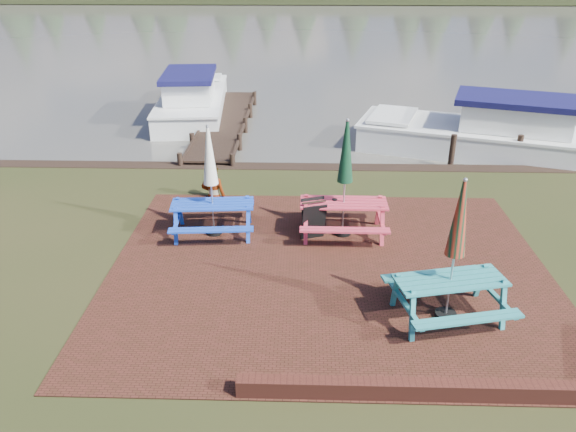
{
  "coord_description": "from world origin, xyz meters",
  "views": [
    {
      "loc": [
        -0.55,
        -8.96,
        6.01
      ],
      "look_at": [
        -0.86,
        1.47,
        1.0
      ],
      "focal_mm": 35.0,
      "sensor_mm": 36.0,
      "label": 1
    }
  ],
  "objects_px": {
    "picnic_table_red": "(344,197)",
    "person": "(212,166)",
    "picnic_table_teal": "(452,273)",
    "picnic_table_blue": "(212,198)",
    "jetty": "(225,123)",
    "boat_near": "(487,135)",
    "chalkboard": "(314,219)",
    "boat_jetty": "(193,101)"
  },
  "relations": [
    {
      "from": "picnic_table_teal",
      "to": "chalkboard",
      "type": "bearing_deg",
      "value": 115.09
    },
    {
      "from": "chalkboard",
      "to": "boat_near",
      "type": "height_order",
      "value": "boat_near"
    },
    {
      "from": "jetty",
      "to": "person",
      "type": "distance_m",
      "value": 6.74
    },
    {
      "from": "chalkboard",
      "to": "boat_jetty",
      "type": "height_order",
      "value": "boat_jetty"
    },
    {
      "from": "boat_jetty",
      "to": "person",
      "type": "height_order",
      "value": "person"
    },
    {
      "from": "picnic_table_red",
      "to": "picnic_table_blue",
      "type": "distance_m",
      "value": 2.97
    },
    {
      "from": "chalkboard",
      "to": "boat_near",
      "type": "relative_size",
      "value": 0.11
    },
    {
      "from": "picnic_table_red",
      "to": "jetty",
      "type": "relative_size",
      "value": 0.3
    },
    {
      "from": "jetty",
      "to": "boat_jetty",
      "type": "xyz_separation_m",
      "value": [
        -1.55,
        1.99,
        0.31
      ]
    },
    {
      "from": "picnic_table_teal",
      "to": "jetty",
      "type": "distance_m",
      "value": 13.12
    },
    {
      "from": "picnic_table_blue",
      "to": "person",
      "type": "relative_size",
      "value": 1.41
    },
    {
      "from": "picnic_table_red",
      "to": "boat_near",
      "type": "distance_m",
      "value": 8.15
    },
    {
      "from": "boat_near",
      "to": "person",
      "type": "bearing_deg",
      "value": 135.45
    },
    {
      "from": "picnic_table_teal",
      "to": "boat_near",
      "type": "height_order",
      "value": "picnic_table_teal"
    },
    {
      "from": "picnic_table_red",
      "to": "picnic_table_blue",
      "type": "xyz_separation_m",
      "value": [
        -2.97,
        -0.06,
        -0.05
      ]
    },
    {
      "from": "picnic_table_teal",
      "to": "chalkboard",
      "type": "distance_m",
      "value": 3.85
    },
    {
      "from": "boat_near",
      "to": "person",
      "type": "xyz_separation_m",
      "value": [
        -8.39,
        -4.33,
        0.47
      ]
    },
    {
      "from": "boat_jetty",
      "to": "person",
      "type": "bearing_deg",
      "value": -81.28
    },
    {
      "from": "picnic_table_red",
      "to": "jetty",
      "type": "distance_m",
      "value": 9.54
    },
    {
      "from": "chalkboard",
      "to": "boat_jetty",
      "type": "relative_size",
      "value": 0.12
    },
    {
      "from": "boat_near",
      "to": "jetty",
      "type": "bearing_deg",
      "value": 93.58
    },
    {
      "from": "person",
      "to": "picnic_table_blue",
      "type": "bearing_deg",
      "value": 109.97
    },
    {
      "from": "jetty",
      "to": "picnic_table_teal",
      "type": "bearing_deg",
      "value": -64.99
    },
    {
      "from": "jetty",
      "to": "boat_near",
      "type": "relative_size",
      "value": 1.08
    },
    {
      "from": "picnic_table_red",
      "to": "boat_jetty",
      "type": "xyz_separation_m",
      "value": [
        -5.42,
        10.67,
        -0.53
      ]
    },
    {
      "from": "picnic_table_teal",
      "to": "boat_jetty",
      "type": "distance_m",
      "value": 15.57
    },
    {
      "from": "boat_jetty",
      "to": "boat_near",
      "type": "relative_size",
      "value": 0.87
    },
    {
      "from": "picnic_table_teal",
      "to": "picnic_table_blue",
      "type": "height_order",
      "value": "picnic_table_teal"
    },
    {
      "from": "jetty",
      "to": "person",
      "type": "relative_size",
      "value": 4.98
    },
    {
      "from": "picnic_table_blue",
      "to": "chalkboard",
      "type": "height_order",
      "value": "picnic_table_blue"
    },
    {
      "from": "chalkboard",
      "to": "jetty",
      "type": "bearing_deg",
      "value": 91.18
    },
    {
      "from": "picnic_table_teal",
      "to": "picnic_table_red",
      "type": "xyz_separation_m",
      "value": [
        -1.66,
        3.19,
        0.02
      ]
    },
    {
      "from": "picnic_table_blue",
      "to": "boat_jetty",
      "type": "distance_m",
      "value": 11.01
    },
    {
      "from": "boat_near",
      "to": "picnic_table_red",
      "type": "bearing_deg",
      "value": 159.35
    },
    {
      "from": "picnic_table_blue",
      "to": "chalkboard",
      "type": "xyz_separation_m",
      "value": [
        2.3,
        -0.1,
        -0.44
      ]
    },
    {
      "from": "picnic_table_blue",
      "to": "person",
      "type": "distance_m",
      "value": 2.1
    },
    {
      "from": "picnic_table_blue",
      "to": "boat_near",
      "type": "height_order",
      "value": "picnic_table_blue"
    },
    {
      "from": "chalkboard",
      "to": "boat_jetty",
      "type": "bearing_deg",
      "value": 94.95
    },
    {
      "from": "chalkboard",
      "to": "jetty",
      "type": "xyz_separation_m",
      "value": [
        -3.2,
        8.84,
        -0.35
      ]
    },
    {
      "from": "picnic_table_red",
      "to": "person",
      "type": "height_order",
      "value": "picnic_table_red"
    },
    {
      "from": "jetty",
      "to": "person",
      "type": "xyz_separation_m",
      "value": [
        0.58,
        -6.66,
        0.8
      ]
    },
    {
      "from": "boat_jetty",
      "to": "picnic_table_teal",
      "type": "bearing_deg",
      "value": -68.01
    }
  ]
}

